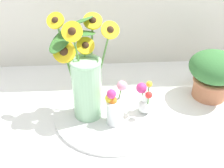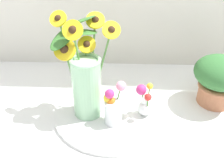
% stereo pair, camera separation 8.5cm
% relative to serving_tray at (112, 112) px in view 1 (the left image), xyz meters
% --- Properties ---
extents(ground_plane, '(6.00, 6.00, 0.00)m').
position_rel_serving_tray_xyz_m(ground_plane, '(-0.04, -0.07, -0.01)').
color(ground_plane, white).
extents(serving_tray, '(0.48, 0.48, 0.02)m').
position_rel_serving_tray_xyz_m(serving_tray, '(0.00, 0.00, 0.00)').
color(serving_tray, white).
rests_on(serving_tray, ground_plane).
extents(mason_jar_sunflowers, '(0.28, 0.20, 0.40)m').
position_rel_serving_tray_xyz_m(mason_jar_sunflowers, '(-0.10, -0.01, 0.17)').
color(mason_jar_sunflowers, '#99CC9E').
rests_on(mason_jar_sunflowers, serving_tray).
extents(vase_small_center, '(0.09, 0.09, 0.17)m').
position_rel_serving_tray_xyz_m(vase_small_center, '(0.01, -0.07, 0.08)').
color(vase_small_center, white).
rests_on(vase_small_center, serving_tray).
extents(vase_bulb_right, '(0.07, 0.08, 0.14)m').
position_rel_serving_tray_xyz_m(vase_bulb_right, '(0.13, -0.02, 0.07)').
color(vase_bulb_right, white).
rests_on(vase_bulb_right, serving_tray).
extents(potted_plant, '(0.22, 0.22, 0.22)m').
position_rel_serving_tray_xyz_m(potted_plant, '(0.45, 0.09, 0.12)').
color(potted_plant, '#B7704C').
rests_on(potted_plant, ground_plane).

